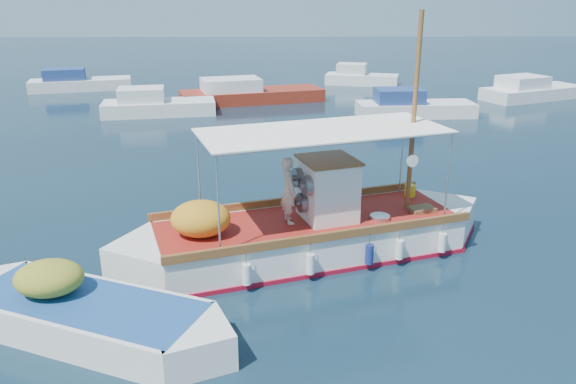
{
  "coord_description": "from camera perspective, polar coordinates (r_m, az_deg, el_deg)",
  "views": [
    {
      "loc": [
        -0.98,
        -14.0,
        6.85
      ],
      "look_at": [
        -0.69,
        0.0,
        1.84
      ],
      "focal_mm": 35.0,
      "sensor_mm": 36.0,
      "label": 1
    }
  ],
  "objects": [
    {
      "name": "bg_boat_ne",
      "position": [
        33.78,
        12.47,
        8.36
      ],
      "size": [
        6.84,
        2.54,
        1.8
      ],
      "rotation": [
        0.0,
        0.0,
        0.05
      ],
      "color": "silver",
      "rests_on": "ground"
    },
    {
      "name": "bg_boat_e",
      "position": [
        41.81,
        23.43,
        9.33
      ],
      "size": [
        7.67,
        5.26,
        1.8
      ],
      "rotation": [
        0.0,
        0.0,
        0.41
      ],
      "color": "silver",
      "rests_on": "ground"
    },
    {
      "name": "bg_boat_nw",
      "position": [
        34.34,
        -13.3,
        8.48
      ],
      "size": [
        6.79,
        3.42,
        1.8
      ],
      "rotation": [
        0.0,
        0.0,
        0.16
      ],
      "color": "silver",
      "rests_on": "ground"
    },
    {
      "name": "fishing_caique",
      "position": [
        15.43,
        1.89,
        -4.3
      ],
      "size": [
        10.36,
        5.28,
        6.65
      ],
      "rotation": [
        0.0,
        0.0,
        0.32
      ],
      "color": "white",
      "rests_on": "ground"
    },
    {
      "name": "bg_boat_n",
      "position": [
        37.42,
        -4.12,
        9.83
      ],
      "size": [
        9.66,
        5.21,
        1.8
      ],
      "rotation": [
        0.0,
        0.0,
        0.27
      ],
      "color": "maroon",
      "rests_on": "ground"
    },
    {
      "name": "dinghy",
      "position": [
        12.89,
        -19.97,
        -11.89
      ],
      "size": [
        6.54,
        3.79,
        1.73
      ],
      "rotation": [
        0.0,
        0.0,
        -0.39
      ],
      "color": "white",
      "rests_on": "ground"
    },
    {
      "name": "ground",
      "position": [
        15.62,
        2.54,
        -6.37
      ],
      "size": [
        160.0,
        160.0,
        0.0
      ],
      "primitive_type": "plane",
      "color": "black",
      "rests_on": "ground"
    },
    {
      "name": "bg_boat_far_n",
      "position": [
        45.04,
        7.3,
        11.4
      ],
      "size": [
        5.87,
        3.37,
        1.8
      ],
      "rotation": [
        0.0,
        0.0,
        -0.26
      ],
      "color": "silver",
      "rests_on": "ground"
    },
    {
      "name": "bg_boat_far_w",
      "position": [
        44.9,
        -20.59,
        10.3
      ],
      "size": [
        7.47,
        4.05,
        1.8
      ],
      "rotation": [
        0.0,
        0.0,
        0.26
      ],
      "color": "silver",
      "rests_on": "ground"
    }
  ]
}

